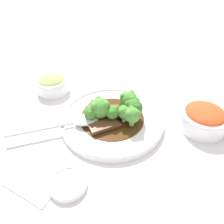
{
  "coord_description": "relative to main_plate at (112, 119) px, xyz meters",
  "views": [
    {
      "loc": [
        0.14,
        -0.38,
        0.38
      ],
      "look_at": [
        0.0,
        0.0,
        0.03
      ],
      "focal_mm": 35.0,
      "sensor_mm": 36.0,
      "label": 1
    }
  ],
  "objects": [
    {
      "name": "ground_plane",
      "position": [
        0.0,
        0.0,
        -0.01
      ],
      "size": [
        4.0,
        4.0,
        0.0
      ],
      "primitive_type": "plane",
      "color": "silver"
    },
    {
      "name": "main_plate",
      "position": [
        0.0,
        0.0,
        0.0
      ],
      "size": [
        0.26,
        0.26,
        0.02
      ],
      "color": "white",
      "rests_on": "ground_plane"
    },
    {
      "name": "beef_strip_0",
      "position": [
        0.02,
        0.02,
        0.02
      ],
      "size": [
        0.04,
        0.05,
        0.01
      ],
      "color": "brown",
      "rests_on": "main_plate"
    },
    {
      "name": "beef_strip_1",
      "position": [
        -0.01,
        -0.04,
        0.01
      ],
      "size": [
        0.07,
        0.07,
        0.01
      ],
      "color": "#56331E",
      "rests_on": "main_plate"
    },
    {
      "name": "beef_strip_2",
      "position": [
        -0.04,
        0.02,
        0.01
      ],
      "size": [
        0.06,
        0.04,
        0.01
      ],
      "color": "#56331E",
      "rests_on": "main_plate"
    },
    {
      "name": "beef_strip_3",
      "position": [
        -0.01,
        0.01,
        0.02
      ],
      "size": [
        0.05,
        0.05,
        0.01
      ],
      "color": "brown",
      "rests_on": "main_plate"
    },
    {
      "name": "broccoli_floret_0",
      "position": [
        0.05,
        -0.01,
        0.04
      ],
      "size": [
        0.04,
        0.04,
        0.05
      ],
      "color": "#7FA84C",
      "rests_on": "main_plate"
    },
    {
      "name": "broccoli_floret_1",
      "position": [
        -0.04,
        -0.03,
        0.03
      ],
      "size": [
        0.03,
        0.03,
        0.04
      ],
      "color": "#8EB756",
      "rests_on": "main_plate"
    },
    {
      "name": "broccoli_floret_2",
      "position": [
        0.03,
        0.05,
        0.04
      ],
      "size": [
        0.05,
        0.05,
        0.05
      ],
      "color": "#7FA84C",
      "rests_on": "main_plate"
    },
    {
      "name": "broccoli_floret_3",
      "position": [
        0.03,
        -0.01,
        0.04
      ],
      "size": [
        0.03,
        0.03,
        0.04
      ],
      "color": "#8EB756",
      "rests_on": "main_plate"
    },
    {
      "name": "broccoli_floret_4",
      "position": [
        0.01,
        -0.01,
        0.04
      ],
      "size": [
        0.03,
        0.03,
        0.04
      ],
      "color": "#8EB756",
      "rests_on": "main_plate"
    },
    {
      "name": "broccoli_floret_5",
      "position": [
        0.05,
        0.02,
        0.04
      ],
      "size": [
        0.05,
        0.05,
        0.05
      ],
      "color": "#8EB756",
      "rests_on": "main_plate"
    },
    {
      "name": "broccoli_floret_6",
      "position": [
        -0.03,
        -0.01,
        0.04
      ],
      "size": [
        0.05,
        0.05,
        0.05
      ],
      "color": "#7FA84C",
      "rests_on": "main_plate"
    },
    {
      "name": "serving_spoon",
      "position": [
        -0.07,
        -0.05,
        0.02
      ],
      "size": [
        0.19,
        0.15,
        0.01
      ],
      "color": "silver",
      "rests_on": "main_plate"
    },
    {
      "name": "side_bowl_kimchi",
      "position": [
        0.22,
        0.06,
        0.02
      ],
      "size": [
        0.12,
        0.12,
        0.06
      ],
      "color": "white",
      "rests_on": "ground_plane"
    },
    {
      "name": "side_bowl_appetizer",
      "position": [
        -0.22,
        0.07,
        0.01
      ],
      "size": [
        0.1,
        0.1,
        0.05
      ],
      "color": "white",
      "rests_on": "ground_plane"
    },
    {
      "name": "sauce_dish",
      "position": [
        -0.02,
        -0.2,
        -0.0
      ],
      "size": [
        0.07,
        0.07,
        0.01
      ],
      "color": "white",
      "rests_on": "ground_plane"
    },
    {
      "name": "paper_napkin",
      "position": [
        -0.1,
        -0.2,
        -0.01
      ],
      "size": [
        0.14,
        0.1,
        0.01
      ],
      "color": "white",
      "rests_on": "ground_plane"
    }
  ]
}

